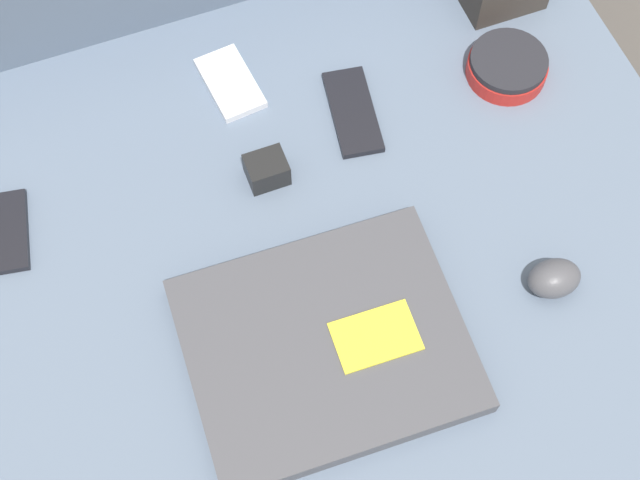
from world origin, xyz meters
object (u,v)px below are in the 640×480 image
(phone_small, at_px, (230,83))
(charger_brick, at_px, (267,170))
(phone_silver, at_px, (4,232))
(phone_black, at_px, (353,112))
(speaker_puck, at_px, (507,66))
(computer_mouse, at_px, (554,278))
(laptop, at_px, (326,345))

(phone_small, distance_m, charger_brick, 0.14)
(phone_silver, distance_m, phone_small, 0.33)
(phone_black, height_order, phone_small, same)
(speaker_puck, distance_m, phone_silver, 0.65)
(speaker_puck, xyz_separation_m, phone_small, (-0.33, 0.11, -0.01))
(charger_brick, bearing_deg, computer_mouse, -44.43)
(speaker_puck, bearing_deg, phone_black, 176.65)
(computer_mouse, xyz_separation_m, charger_brick, (-0.25, 0.25, -0.00))
(charger_brick, bearing_deg, laptop, -92.99)
(phone_black, bearing_deg, phone_silver, -169.40)
(laptop, bearing_deg, charger_brick, 89.32)
(phone_black, relative_size, charger_brick, 2.76)
(laptop, xyz_separation_m, phone_black, (0.14, 0.28, -0.01))
(speaker_puck, bearing_deg, phone_small, 162.20)
(computer_mouse, bearing_deg, phone_small, 128.01)
(phone_silver, bearing_deg, phone_black, 11.64)
(phone_silver, bearing_deg, computer_mouse, -16.67)
(computer_mouse, bearing_deg, charger_brick, 140.79)
(phone_small, bearing_deg, laptop, -97.79)
(phone_black, height_order, charger_brick, charger_brick)
(phone_small, bearing_deg, charger_brick, -96.09)
(computer_mouse, height_order, phone_silver, computer_mouse)
(speaker_puck, distance_m, phone_small, 0.35)
(phone_silver, height_order, charger_brick, charger_brick)
(laptop, relative_size, charger_brick, 6.43)
(phone_silver, bearing_deg, speaker_puck, 10.06)
(phone_silver, xyz_separation_m, charger_brick, (0.31, -0.04, 0.01))
(computer_mouse, xyz_separation_m, phone_black, (-0.12, 0.30, -0.02))
(laptop, distance_m, phone_small, 0.37)
(laptop, relative_size, computer_mouse, 4.76)
(laptop, bearing_deg, phone_small, 90.38)
(phone_silver, xyz_separation_m, phone_small, (0.31, 0.11, 0.00))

